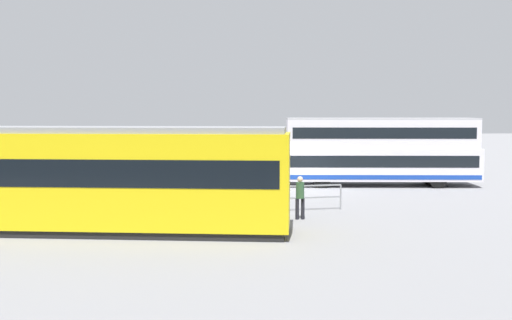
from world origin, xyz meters
TOP-DOWN VIEW (x-y plane):
  - ground_plane at (0.00, 0.00)m, footprint 160.00×160.00m
  - double_decker_bus at (-4.48, -1.61)m, footprint 10.93×3.66m
  - tram_yellow at (9.62, 10.20)m, footprint 14.63×4.81m
  - pedestrian_near_railing at (4.95, 3.74)m, footprint 0.36×0.35m
  - pedestrian_crossing at (1.68, 8.50)m, footprint 0.36×0.34m
  - pedestrian_railing at (2.67, 6.74)m, footprint 6.23×0.82m
  - info_sign at (7.43, 6.24)m, footprint 1.15×0.14m

SIDE VIEW (x-z plane):
  - ground_plane at x=0.00m, z-range 0.00..0.00m
  - pedestrian_railing at x=2.67m, z-range 0.19..1.27m
  - pedestrian_near_railing at x=4.95m, z-range 0.11..1.69m
  - pedestrian_crossing at x=1.68m, z-range 0.12..1.78m
  - info_sign at x=7.43m, z-range 0.44..2.69m
  - tram_yellow at x=9.62m, z-range 0.07..3.68m
  - double_decker_bus at x=-4.48m, z-range 0.05..3.83m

